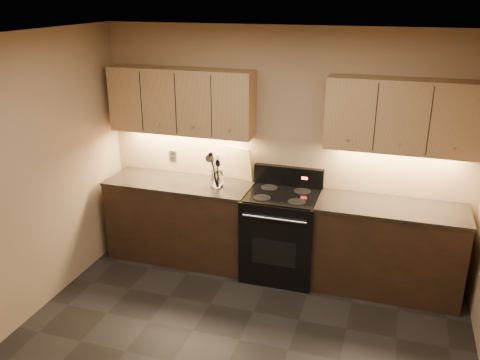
% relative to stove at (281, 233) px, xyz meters
% --- Properties ---
extents(ceiling, '(4.00, 4.00, 0.00)m').
position_rel_stove_xyz_m(ceiling, '(-0.08, -1.68, 2.12)').
color(ceiling, silver).
rests_on(ceiling, wall_back).
extents(wall_back, '(4.00, 0.04, 2.60)m').
position_rel_stove_xyz_m(wall_back, '(-0.08, 0.32, 0.82)').
color(wall_back, tan).
rests_on(wall_back, ground).
extents(counter_left, '(1.62, 0.62, 0.93)m').
position_rel_stove_xyz_m(counter_left, '(-1.18, 0.02, -0.01)').
color(counter_left, black).
rests_on(counter_left, ground).
extents(counter_right, '(1.46, 0.62, 0.93)m').
position_rel_stove_xyz_m(counter_right, '(1.10, 0.02, -0.01)').
color(counter_right, black).
rests_on(counter_right, ground).
extents(stove, '(0.76, 0.68, 1.14)m').
position_rel_stove_xyz_m(stove, '(0.00, 0.00, 0.00)').
color(stove, black).
rests_on(stove, ground).
extents(upper_cab_left, '(1.60, 0.30, 0.70)m').
position_rel_stove_xyz_m(upper_cab_left, '(-1.18, 0.17, 1.32)').
color(upper_cab_left, tan).
rests_on(upper_cab_left, wall_back).
extents(upper_cab_right, '(1.44, 0.30, 0.70)m').
position_rel_stove_xyz_m(upper_cab_right, '(1.10, 0.17, 1.32)').
color(upper_cab_right, tan).
rests_on(upper_cab_right, wall_back).
extents(outlet_plate, '(0.08, 0.01, 0.12)m').
position_rel_stove_xyz_m(outlet_plate, '(-1.38, 0.31, 0.64)').
color(outlet_plate, '#B2B5BA').
rests_on(outlet_plate, wall_back).
extents(utensil_crock, '(0.15, 0.15, 0.17)m').
position_rel_stove_xyz_m(utensil_crock, '(-0.73, 0.01, 0.53)').
color(utensil_crock, white).
rests_on(utensil_crock, counter_left).
extents(cutting_board, '(0.32, 0.17, 0.39)m').
position_rel_stove_xyz_m(cutting_board, '(-0.56, 0.28, 0.64)').
color(cutting_board, '#DBB576').
rests_on(cutting_board, counter_left).
extents(wooden_spoon, '(0.09, 0.15, 0.34)m').
position_rel_stove_xyz_m(wooden_spoon, '(-0.77, 0.01, 0.63)').
color(wooden_spoon, '#DBB576').
rests_on(wooden_spoon, utensil_crock).
extents(black_spoon, '(0.11, 0.15, 0.33)m').
position_rel_stove_xyz_m(black_spoon, '(-0.73, 0.02, 0.63)').
color(black_spoon, black).
rests_on(black_spoon, utensil_crock).
extents(black_turner, '(0.18, 0.13, 0.39)m').
position_rel_stove_xyz_m(black_turner, '(-0.72, -0.01, 0.66)').
color(black_turner, black).
rests_on(black_turner, utensil_crock).
extents(steel_spatula, '(0.19, 0.12, 0.36)m').
position_rel_stove_xyz_m(steel_spatula, '(-0.70, 0.02, 0.64)').
color(steel_spatula, silver).
rests_on(steel_spatula, utensil_crock).
extents(steel_skimmer, '(0.22, 0.14, 0.35)m').
position_rel_stove_xyz_m(steel_skimmer, '(-0.69, -0.00, 0.64)').
color(steel_skimmer, silver).
rests_on(steel_skimmer, utensil_crock).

